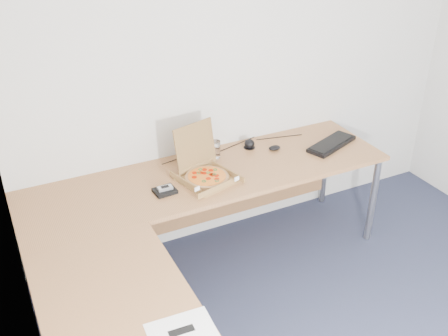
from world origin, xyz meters
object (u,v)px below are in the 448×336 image
keyboard (331,144)px  wallet (165,191)px  pizza_box (206,174)px  drinking_glass (215,149)px  desk (190,223)px

keyboard → wallet: 1.33m
pizza_box → drinking_glass: pizza_box is taller
desk → drinking_glass: size_ratio=20.18×
pizza_box → keyboard: size_ratio=0.86×
keyboard → drinking_glass: bearing=144.6°
desk → wallet: bearing=94.5°
pizza_box → drinking_glass: size_ratio=2.98×
desk → pizza_box: bearing=53.7°
pizza_box → wallet: 0.30m
desk → keyboard: keyboard is taller
keyboard → wallet: keyboard is taller
wallet → desk: bearing=-89.9°
keyboard → desk: bearing=176.1°
wallet → keyboard: bearing=-1.5°
desk → pizza_box: 0.46m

